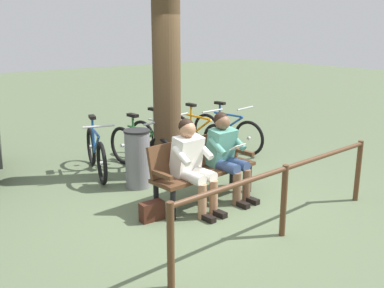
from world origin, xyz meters
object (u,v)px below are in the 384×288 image
(person_companion, at_px, (192,161))
(tree_trunk, at_px, (167,82))
(bicycle_red, at_px, (162,141))
(bicycle_black, at_px, (141,149))
(person_reading, at_px, (226,152))
(bench, at_px, (201,165))
(handbag, at_px, (152,211))
(bicycle_green, at_px, (96,153))
(bicycle_blue, at_px, (197,135))
(litter_bin, at_px, (138,159))
(bicycle_orange, at_px, (227,132))

(person_companion, distance_m, tree_trunk, 1.69)
(tree_trunk, distance_m, bicycle_red, 1.39)
(bicycle_black, bearing_deg, person_reading, 3.21)
(bench, bearing_deg, handbag, 5.00)
(bicycle_green, bearing_deg, bicycle_blue, 104.18)
(litter_bin, relative_size, bicycle_orange, 0.52)
(person_companion, height_order, bicycle_green, person_companion)
(bench, relative_size, tree_trunk, 0.54)
(bench, height_order, bicycle_orange, bicycle_orange)
(bench, relative_size, bicycle_green, 1.00)
(person_companion, relative_size, bicycle_black, 0.72)
(bicycle_red, bearing_deg, handbag, -47.26)
(bench, bearing_deg, bicycle_orange, -144.72)
(bench, bearing_deg, bicycle_red, -112.46)
(tree_trunk, bearing_deg, bench, 78.26)
(person_companion, distance_m, bicycle_red, 2.27)
(person_companion, relative_size, bicycle_green, 0.74)
(handbag, xyz_separation_m, litter_bin, (-0.48, -1.13, 0.32))
(bicycle_orange, bearing_deg, person_companion, -61.50)
(bicycle_red, bearing_deg, person_companion, -34.30)
(person_reading, distance_m, person_companion, 0.64)
(handbag, bearing_deg, person_companion, 177.07)
(person_companion, height_order, bicycle_red, person_companion)
(person_reading, height_order, tree_trunk, tree_trunk)
(person_companion, xyz_separation_m, bicycle_orange, (-2.26, -1.84, -0.30))
(litter_bin, distance_m, bicycle_red, 1.37)
(bicycle_green, bearing_deg, handbag, 9.21)
(person_companion, bearing_deg, bicycle_orange, -145.74)
(tree_trunk, bearing_deg, bicycle_black, -61.85)
(handbag, bearing_deg, bicycle_blue, -138.92)
(bench, bearing_deg, bicycle_black, -95.06)
(handbag, xyz_separation_m, bicycle_blue, (-2.28, -1.99, 0.24))
(bicycle_red, bearing_deg, person_reading, -18.18)
(bicycle_blue, height_order, bicycle_green, same)
(tree_trunk, xyz_separation_m, bicycle_orange, (-1.71, -0.48, -1.14))
(bench, xyz_separation_m, bicycle_green, (0.67, -1.89, -0.15))
(handbag, xyz_separation_m, bicycle_red, (-1.50, -2.04, 0.24))
(bench, distance_m, bicycle_black, 1.62)
(handbag, distance_m, litter_bin, 1.27)
(bench, relative_size, bicycle_black, 0.98)
(bench, bearing_deg, tree_trunk, -106.68)
(handbag, bearing_deg, bicycle_black, -117.28)
(bicycle_orange, height_order, bicycle_red, same)
(person_companion, bearing_deg, bicycle_black, -104.67)
(handbag, distance_m, bicycle_orange, 3.40)
(bench, bearing_deg, litter_bin, -70.96)
(bench, distance_m, bicycle_green, 2.01)
(bicycle_orange, xyz_separation_m, bicycle_blue, (0.59, -0.18, 0.00))
(person_reading, distance_m, tree_trunk, 1.55)
(litter_bin, bearing_deg, handbag, 67.00)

